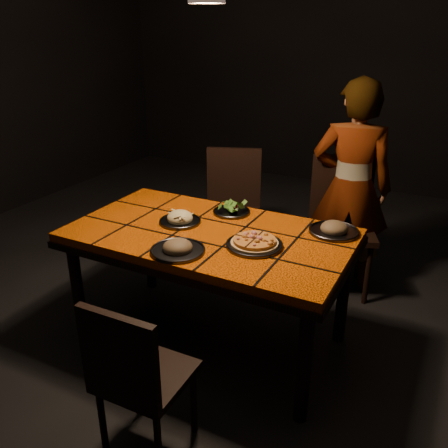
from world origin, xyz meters
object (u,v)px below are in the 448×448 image
at_px(chair_far_right, 341,215).
at_px(chair_near, 135,373).
at_px(plate_pasta, 180,219).
at_px(diner, 351,188).
at_px(chair_far_left, 233,202).
at_px(plate_pizza, 254,243).
at_px(dining_table, 210,244).

bearing_deg(chair_far_right, chair_near, -122.27).
bearing_deg(plate_pasta, chair_far_right, 54.88).
height_order(chair_near, diner, diner).
height_order(chair_far_left, plate_pasta, chair_far_left).
distance_m(chair_far_left, chair_far_right, 0.85).
xyz_separation_m(chair_near, plate_pasta, (-0.36, 0.94, 0.30)).
relative_size(chair_far_right, plate_pasta, 3.93).
relative_size(chair_near, plate_pasta, 3.29).
relative_size(plate_pizza, plate_pasta, 1.23).
height_order(chair_far_right, diner, diner).
height_order(dining_table, plate_pizza, plate_pizza).
bearing_deg(plate_pasta, plate_pizza, -10.07).
bearing_deg(chair_far_right, plate_pasta, -146.83).
bearing_deg(chair_near, plate_pizza, -102.54).
relative_size(dining_table, chair_far_right, 1.65).
relative_size(chair_far_left, plate_pasta, 3.81).
bearing_deg(diner, chair_far_left, -5.02).
bearing_deg(chair_far_right, dining_table, -137.22).
bearing_deg(dining_table, chair_near, -81.43).
xyz_separation_m(chair_near, diner, (0.41, 1.99, 0.30)).
bearing_deg(chair_near, chair_far_left, -76.88).
distance_m(diner, plate_pizza, 1.16).
bearing_deg(chair_far_left, diner, -15.16).
distance_m(diner, plate_pasta, 1.30).
relative_size(chair_far_right, diner, 0.64).
relative_size(chair_far_left, diner, 0.62).
xyz_separation_m(dining_table, plate_pizza, (0.31, -0.06, 0.10)).
bearing_deg(plate_pasta, dining_table, -7.71).
bearing_deg(chair_far_right, chair_far_left, 163.44).
height_order(chair_far_right, plate_pizza, chair_far_right).
bearing_deg(plate_pasta, diner, 53.49).
distance_m(dining_table, chair_far_right, 1.18).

